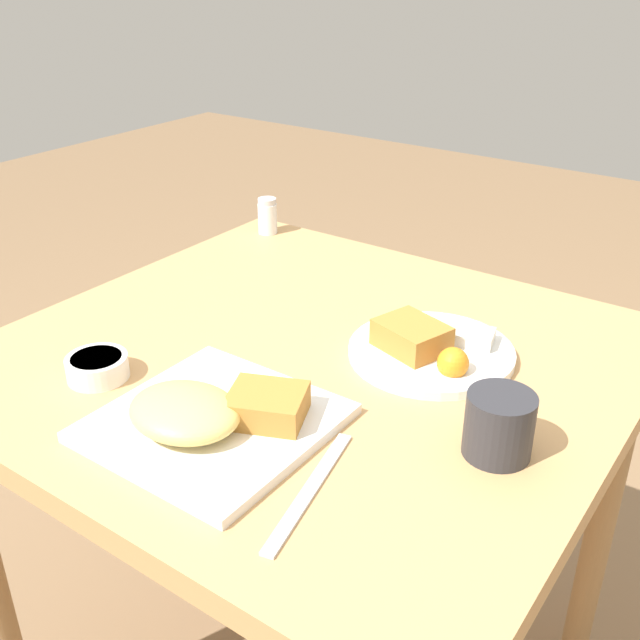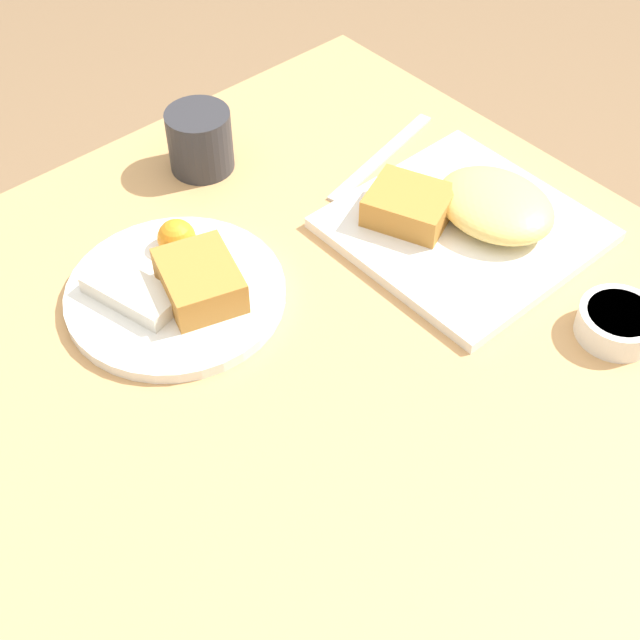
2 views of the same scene
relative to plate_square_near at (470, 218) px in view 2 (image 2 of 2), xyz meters
The scene contains 7 objects.
ground_plane 0.83m from the plate_square_near, 93.63° to the left, with size 8.00×8.00×0.00m, color #846647.
dining_table 0.26m from the plate_square_near, 93.63° to the left, with size 0.89×0.84×0.77m.
plate_square_near is the anchor object (origin of this frame).
plate_oval_far 0.35m from the plate_square_near, 66.93° to the left, with size 0.24×0.24×0.05m.
sauce_ramekin 0.21m from the plate_square_near, behind, with size 0.09×0.09×0.03m.
butter_knife 0.17m from the plate_square_near, ahead, with size 0.06×0.22×0.00m.
coffee_mug 0.35m from the plate_square_near, 27.70° to the left, with size 0.08×0.08×0.08m.
Camera 2 is at (-0.46, 0.42, 1.48)m, focal length 50.00 mm.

